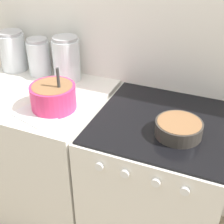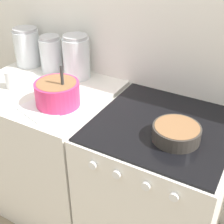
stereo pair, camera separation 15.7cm
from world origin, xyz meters
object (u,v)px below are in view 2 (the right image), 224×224
(stove, at_px, (156,190))
(storage_jar_left, at_px, (28,49))
(mixing_bowl, at_px, (57,92))
(tin_can, at_px, (11,80))
(storage_jar_right, at_px, (77,60))
(baking_pan, at_px, (176,133))
(storage_jar_middle, at_px, (51,56))

(stove, relative_size, storage_jar_left, 3.52)
(stove, bearing_deg, mixing_bowl, -169.95)
(stove, distance_m, tin_can, 1.08)
(mixing_bowl, height_order, storage_jar_right, storage_jar_right)
(baking_pan, xyz_separation_m, storage_jar_left, (-1.20, 0.33, 0.07))
(storage_jar_right, bearing_deg, stove, -19.28)
(stove, relative_size, baking_pan, 4.09)
(mixing_bowl, bearing_deg, tin_can, 176.72)
(baking_pan, bearing_deg, storage_jar_right, 157.15)
(storage_jar_middle, bearing_deg, mixing_bowl, -47.42)
(mixing_bowl, bearing_deg, baking_pan, 1.10)
(mixing_bowl, bearing_deg, stove, 10.05)
(storage_jar_left, distance_m, storage_jar_middle, 0.21)
(mixing_bowl, xyz_separation_m, storage_jar_middle, (-0.32, 0.34, 0.03))
(storage_jar_left, height_order, storage_jar_right, storage_jar_right)
(stove, xyz_separation_m, storage_jar_left, (-1.10, 0.24, 0.57))
(tin_can, bearing_deg, baking_pan, -0.45)
(mixing_bowl, bearing_deg, storage_jar_right, 107.83)
(storage_jar_left, relative_size, tin_can, 2.38)
(mixing_bowl, relative_size, baking_pan, 1.08)
(storage_jar_left, bearing_deg, mixing_bowl, -33.41)
(storage_jar_right, bearing_deg, storage_jar_left, 180.00)
(storage_jar_left, bearing_deg, storage_jar_right, -0.00)
(mixing_bowl, distance_m, storage_jar_left, 0.63)
(storage_jar_left, distance_m, storage_jar_right, 0.41)
(storage_jar_middle, distance_m, storage_jar_right, 0.21)
(stove, height_order, mixing_bowl, mixing_bowl)
(mixing_bowl, height_order, storage_jar_left, storage_jar_left)
(mixing_bowl, xyz_separation_m, storage_jar_right, (-0.11, 0.34, 0.04))
(baking_pan, xyz_separation_m, storage_jar_right, (-0.79, 0.33, 0.08))
(storage_jar_right, bearing_deg, tin_can, -128.49)
(storage_jar_left, relative_size, storage_jar_right, 0.94)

